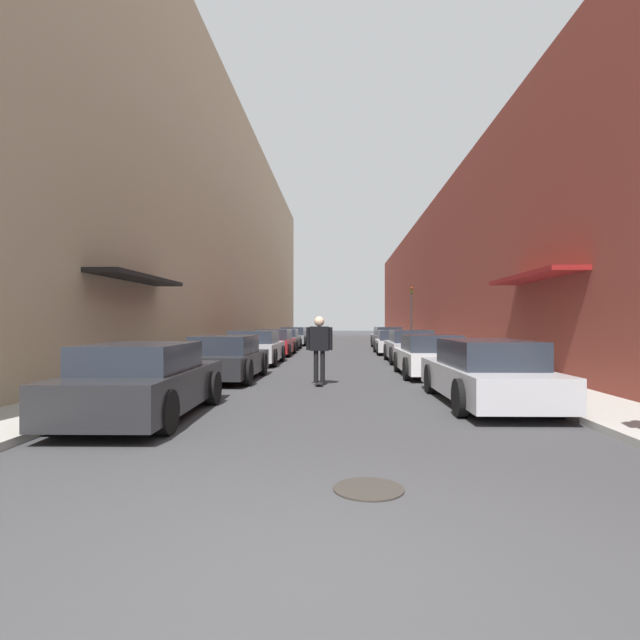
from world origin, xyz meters
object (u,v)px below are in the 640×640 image
(parked_car_left_0, at_px, (145,381))
(parked_car_right_3, at_px, (395,343))
(parked_car_left_3, at_px, (275,343))
(parked_car_right_2, at_px, (410,347))
(parked_car_left_1, at_px, (226,358))
(parked_car_left_2, at_px, (255,348))
(traffic_light, at_px, (411,310))
(parked_car_left_5, at_px, (294,337))
(parked_car_right_1, at_px, (430,356))
(parked_car_right_0, at_px, (485,373))
(parked_car_left_4, at_px, (285,340))
(manhole_cover, at_px, (369,489))
(skateboarder, at_px, (319,343))
(parked_car_right_4, at_px, (387,338))

(parked_car_left_0, xyz_separation_m, parked_car_right_3, (6.21, 17.48, -0.04))
(parked_car_left_3, relative_size, parked_car_right_2, 1.09)
(parked_car_left_1, relative_size, parked_car_left_2, 1.01)
(parked_car_left_2, relative_size, parked_car_right_2, 1.01)
(parked_car_left_1, relative_size, parked_car_right_3, 1.05)
(parked_car_left_2, bearing_deg, traffic_light, 55.56)
(parked_car_left_5, bearing_deg, parked_car_left_3, -89.69)
(parked_car_left_5, distance_m, parked_car_right_1, 21.00)
(parked_car_right_0, bearing_deg, parked_car_left_4, 107.76)
(parked_car_left_2, relative_size, traffic_light, 1.10)
(parked_car_left_5, distance_m, manhole_cover, 30.73)
(parked_car_left_0, distance_m, parked_car_right_3, 18.55)
(parked_car_left_5, bearing_deg, traffic_light, -31.58)
(parked_car_left_3, height_order, parked_car_right_3, parked_car_left_3)
(parked_car_left_1, xyz_separation_m, parked_car_left_3, (-0.04, 10.66, 0.01))
(parked_car_left_3, bearing_deg, parked_car_left_4, 90.81)
(parked_car_left_4, height_order, parked_car_right_1, parked_car_right_1)
(parked_car_left_3, xyz_separation_m, manhole_cover, (3.57, -19.79, -0.62))
(parked_car_left_3, height_order, skateboarder, skateboarder)
(parked_car_left_5, distance_m, parked_car_right_2, 16.19)
(parked_car_left_3, bearing_deg, traffic_light, 38.14)
(parked_car_right_2, relative_size, parked_car_right_4, 0.87)
(parked_car_left_0, bearing_deg, parked_car_left_5, 89.91)
(parked_car_left_5, relative_size, parked_car_right_3, 1.17)
(parked_car_right_0, bearing_deg, parked_car_right_2, 90.42)
(parked_car_right_2, bearing_deg, parked_car_right_3, 90.29)
(manhole_cover, bearing_deg, skateboarder, 95.89)
(parked_car_right_4, height_order, traffic_light, traffic_light)
(parked_car_right_1, bearing_deg, parked_car_left_0, -131.80)
(parked_car_left_4, distance_m, parked_car_right_2, 11.17)
(parked_car_left_4, relative_size, manhole_cover, 5.77)
(parked_car_right_4, bearing_deg, parked_car_left_1, -109.46)
(parked_car_left_4, xyz_separation_m, parked_car_left_5, (0.01, 5.67, 0.02))
(parked_car_right_1, bearing_deg, parked_car_left_2, 145.93)
(parked_car_right_1, height_order, skateboarder, skateboarder)
(parked_car_right_1, height_order, parked_car_right_3, parked_car_right_1)
(parked_car_left_0, bearing_deg, parked_car_right_3, 70.45)
(parked_car_left_1, bearing_deg, parked_car_right_3, 62.99)
(parked_car_left_5, distance_m, traffic_light, 9.20)
(parked_car_right_0, distance_m, manhole_cover, 5.88)
(parked_car_left_1, bearing_deg, parked_car_left_2, 91.28)
(traffic_light, bearing_deg, parked_car_right_4, 147.57)
(parked_car_left_0, xyz_separation_m, parked_car_left_5, (0.04, 26.95, -0.01))
(parked_car_left_3, relative_size, parked_car_left_5, 0.97)
(parked_car_left_5, relative_size, parked_car_right_1, 1.17)
(parked_car_right_1, bearing_deg, parked_car_left_5, 106.82)
(parked_car_right_2, bearing_deg, parked_car_left_1, -133.56)
(parked_car_left_2, bearing_deg, manhole_cover, -75.88)
(traffic_light, bearing_deg, parked_car_right_2, -98.30)
(parked_car_left_4, bearing_deg, parked_car_left_2, -90.08)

